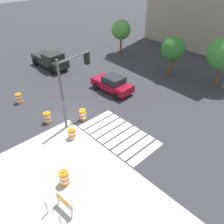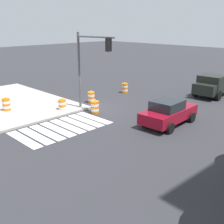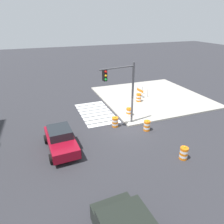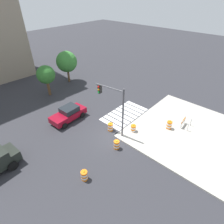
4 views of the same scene
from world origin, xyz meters
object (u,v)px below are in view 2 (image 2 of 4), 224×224
at_px(traffic_barrel_near_corner, 91,97).
at_px(traffic_barrel_crosswalk_end, 62,105).
at_px(sports_car, 168,112).
at_px(traffic_barrel_median_far, 95,107).
at_px(traffic_barrel_on_sidewalk, 6,104).
at_px(traffic_barrel_median_near, 125,88).
at_px(traffic_light_pole, 91,58).
at_px(pickup_truck, 214,85).

xyz_separation_m(traffic_barrel_near_corner, traffic_barrel_crosswalk_end, (3.05, 0.25, 0.00)).
bearing_deg(sports_car, traffic_barrel_median_far, -70.43).
relative_size(traffic_barrel_near_corner, traffic_barrel_median_far, 1.00).
bearing_deg(traffic_barrel_crosswalk_end, traffic_barrel_near_corner, -175.33).
xyz_separation_m(traffic_barrel_crosswalk_end, traffic_barrel_on_sidewalk, (3.03, -2.66, 0.15)).
xyz_separation_m(traffic_barrel_median_near, traffic_barrel_median_far, (6.07, 2.65, 0.00)).
height_order(traffic_barrel_median_far, traffic_light_pole, traffic_light_pole).
distance_m(traffic_barrel_crosswalk_end, traffic_barrel_on_sidewalk, 4.04).
distance_m(pickup_truck, traffic_barrel_on_sidewalk, 17.55).
relative_size(traffic_barrel_near_corner, traffic_barrel_crosswalk_end, 1.00).
relative_size(sports_car, pickup_truck, 0.84).
bearing_deg(traffic_barrel_near_corner, traffic_barrel_crosswalk_end, 4.67).
relative_size(traffic_barrel_median_near, traffic_barrel_median_far, 1.00).
distance_m(sports_car, traffic_barrel_near_corner, 7.36).
relative_size(traffic_barrel_median_near, traffic_barrel_on_sidewalk, 1.00).
xyz_separation_m(pickup_truck, traffic_barrel_on_sidewalk, (15.40, -8.39, -0.37)).
bearing_deg(sports_car, traffic_barrel_crosswalk_end, -65.67).
height_order(sports_car, traffic_barrel_median_near, sports_car).
bearing_deg(traffic_barrel_near_corner, sports_car, 91.27).
bearing_deg(traffic_barrel_median_near, traffic_barrel_on_sidewalk, -11.15).
distance_m(traffic_barrel_near_corner, traffic_light_pole, 4.17).
relative_size(pickup_truck, traffic_barrel_crosswalk_end, 5.13).
relative_size(sports_car, traffic_barrel_median_far, 4.29).
distance_m(pickup_truck, traffic_barrel_near_corner, 11.09).
relative_size(traffic_barrel_median_near, traffic_light_pole, 0.19).
bearing_deg(pickup_truck, traffic_barrel_median_far, -18.51).
distance_m(pickup_truck, traffic_barrel_median_near, 8.01).
height_order(pickup_truck, traffic_barrel_crosswalk_end, pickup_truck).
bearing_deg(sports_car, traffic_barrel_on_sidewalk, -57.42).
bearing_deg(traffic_barrel_median_near, pickup_truck, 127.74).
distance_m(traffic_barrel_on_sidewalk, traffic_light_pole, 7.05).
relative_size(traffic_barrel_median_far, traffic_light_pole, 0.19).
xyz_separation_m(pickup_truck, traffic_barrel_median_far, (10.96, -3.67, -0.52)).
height_order(traffic_barrel_crosswalk_end, traffic_barrel_on_sidewalk, traffic_barrel_on_sidewalk).
bearing_deg(traffic_barrel_median_far, traffic_light_pole, -105.40).
bearing_deg(traffic_barrel_crosswalk_end, pickup_truck, 155.17).
relative_size(pickup_truck, traffic_barrel_near_corner, 5.13).
height_order(sports_car, traffic_barrel_near_corner, sports_car).
relative_size(pickup_truck, traffic_light_pole, 0.95).
bearing_deg(traffic_barrel_median_near, traffic_barrel_near_corner, 4.44).
height_order(traffic_barrel_median_near, traffic_barrel_median_far, same).
bearing_deg(traffic_barrel_median_far, sports_car, 109.57).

